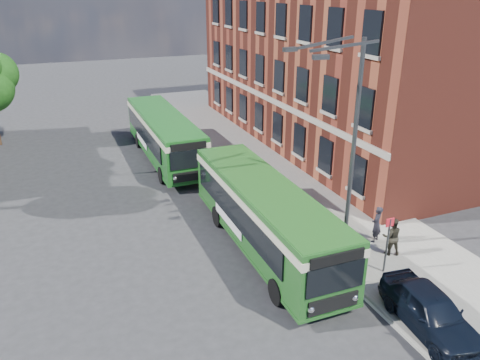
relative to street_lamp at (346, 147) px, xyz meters
name	(u,v)px	position (x,y,z in m)	size (l,w,h in m)	color
ground	(217,251)	(-4.84, 2.00, -4.79)	(120.00, 120.00, 0.00)	#2A2A2D
pavement	(279,167)	(2.16, 10.00, -4.72)	(6.00, 48.00, 0.15)	gray
kerb_line	(234,175)	(-0.89, 10.00, -4.79)	(0.12, 48.00, 0.01)	beige
brick_office	(345,43)	(9.16, 14.00, 2.18)	(12.10, 26.00, 14.20)	maroon
street_lamp	(346,147)	(0.00, 0.00, 0.00)	(2.96, 2.38, 9.00)	#353739
bus_stop_sign	(387,242)	(0.76, -2.20, -3.28)	(0.35, 0.08, 2.52)	#353739
bus_front	(264,211)	(-2.84, 1.46, -2.96)	(2.68, 11.28, 3.02)	#1F561D
bus_rear	(164,132)	(-4.10, 14.45, -2.96)	(2.66, 11.98, 3.02)	#195C1D
parked_car	(430,311)	(-0.04, -5.52, -3.93)	(1.67, 4.15, 1.41)	black
pedestrian_a	(377,224)	(1.93, -0.08, -3.80)	(0.62, 0.40, 1.69)	black
pedestrian_b	(392,236)	(1.85, -1.20, -3.81)	(0.81, 0.63, 1.66)	black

